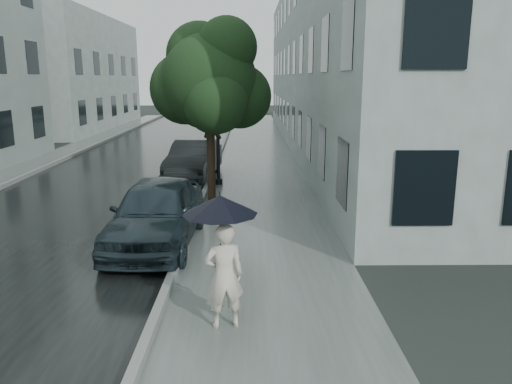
{
  "coord_description": "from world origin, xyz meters",
  "views": [
    {
      "loc": [
        -0.1,
        -7.96,
        3.71
      ],
      "look_at": [
        0.03,
        2.49,
        1.3
      ],
      "focal_mm": 35.0,
      "sensor_mm": 36.0,
      "label": 1
    }
  ],
  "objects_px": {
    "street_tree": "(210,80)",
    "car_near": "(157,212)",
    "lamp_post": "(213,94)",
    "pedestrian": "(224,276)",
    "car_far": "(194,160)"
  },
  "relations": [
    {
      "from": "street_tree",
      "to": "car_near",
      "type": "height_order",
      "value": "street_tree"
    },
    {
      "from": "pedestrian",
      "to": "car_far",
      "type": "height_order",
      "value": "pedestrian"
    },
    {
      "from": "street_tree",
      "to": "lamp_post",
      "type": "xyz_separation_m",
      "value": [
        -0.08,
        2.26,
        -0.46
      ]
    },
    {
      "from": "lamp_post",
      "to": "car_far",
      "type": "bearing_deg",
      "value": 123.39
    },
    {
      "from": "pedestrian",
      "to": "car_far",
      "type": "relative_size",
      "value": 0.38
    },
    {
      "from": "pedestrian",
      "to": "car_far",
      "type": "xyz_separation_m",
      "value": [
        -1.71,
        11.46,
        -0.12
      ]
    },
    {
      "from": "street_tree",
      "to": "car_near",
      "type": "relative_size",
      "value": 1.23
    },
    {
      "from": "car_near",
      "to": "pedestrian",
      "type": "bearing_deg",
      "value": -63.87
    },
    {
      "from": "street_tree",
      "to": "lamp_post",
      "type": "height_order",
      "value": "lamp_post"
    },
    {
      "from": "lamp_post",
      "to": "car_far",
      "type": "xyz_separation_m",
      "value": [
        -0.84,
        1.13,
        -2.45
      ]
    },
    {
      "from": "pedestrian",
      "to": "lamp_post",
      "type": "height_order",
      "value": "lamp_post"
    },
    {
      "from": "lamp_post",
      "to": "car_near",
      "type": "relative_size",
      "value": 1.26
    },
    {
      "from": "car_far",
      "to": "lamp_post",
      "type": "bearing_deg",
      "value": -47.81
    },
    {
      "from": "car_near",
      "to": "car_far",
      "type": "relative_size",
      "value": 1.03
    },
    {
      "from": "street_tree",
      "to": "car_near",
      "type": "distance_m",
      "value": 5.17
    }
  ]
}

